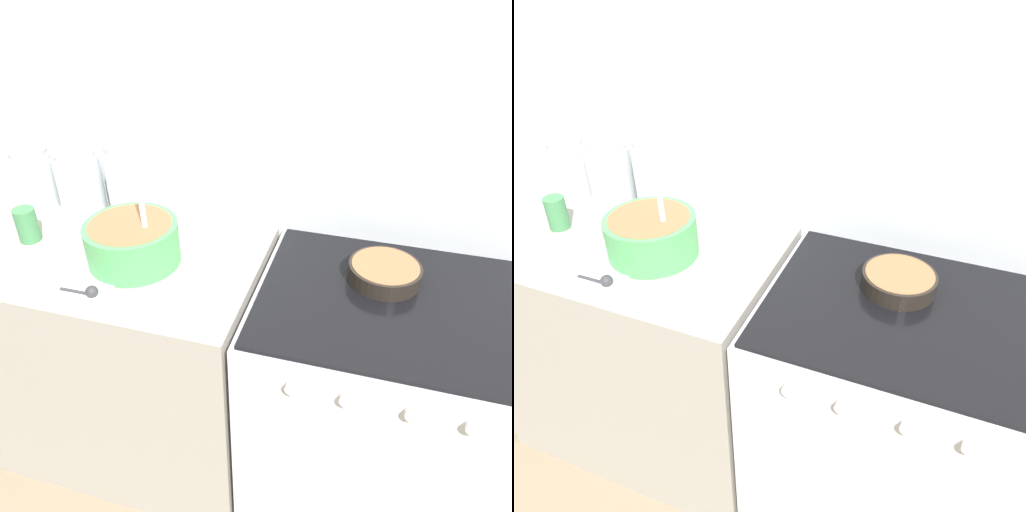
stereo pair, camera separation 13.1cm
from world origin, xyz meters
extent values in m
cube|color=silver|center=(0.00, 0.63, 1.20)|extent=(4.95, 0.05, 2.40)
cube|color=#9E998E|center=(-0.49, 0.30, 0.45)|extent=(0.98, 0.61, 0.91)
cube|color=silver|center=(0.39, 0.30, 0.45)|extent=(0.76, 0.61, 0.89)
cube|color=black|center=(0.39, 0.30, 0.90)|extent=(0.73, 0.58, 0.01)
cylinder|color=white|center=(0.19, -0.01, 0.83)|extent=(0.04, 0.02, 0.04)
cylinder|color=white|center=(0.32, -0.01, 0.83)|extent=(0.04, 0.02, 0.04)
cylinder|color=white|center=(0.47, -0.01, 0.83)|extent=(0.04, 0.02, 0.04)
cylinder|color=white|center=(0.60, -0.01, 0.83)|extent=(0.04, 0.02, 0.04)
cylinder|color=#4CA559|center=(-0.37, 0.28, 0.97)|extent=(0.28, 0.28, 0.13)
cylinder|color=#8C603D|center=(-0.37, 0.28, 1.00)|extent=(0.24, 0.24, 0.07)
cylinder|color=white|center=(-0.33, 0.28, 1.06)|extent=(0.02, 0.02, 0.26)
cylinder|color=black|center=(0.36, 0.39, 0.93)|extent=(0.21, 0.21, 0.05)
cylinder|color=#8C603D|center=(0.36, 0.39, 0.94)|extent=(0.19, 0.19, 0.04)
cylinder|color=silver|center=(-0.87, 0.51, 1.00)|extent=(0.14, 0.14, 0.20)
cylinder|color=olive|center=(-0.87, 0.51, 0.97)|extent=(0.12, 0.12, 0.12)
cylinder|color=#B2B2B7|center=(-0.87, 0.51, 1.11)|extent=(0.13, 0.13, 0.02)
cylinder|color=silver|center=(-0.68, 0.51, 1.01)|extent=(0.15, 0.15, 0.21)
cylinder|color=red|center=(-0.68, 0.51, 0.97)|extent=(0.14, 0.14, 0.13)
cylinder|color=#B2B2B7|center=(-0.68, 0.51, 1.13)|extent=(0.14, 0.14, 0.02)
cylinder|color=silver|center=(-0.50, 0.51, 1.03)|extent=(0.13, 0.13, 0.26)
cylinder|color=silver|center=(-0.50, 0.51, 0.98)|extent=(0.12, 0.12, 0.15)
cylinder|color=#B2B2B7|center=(-0.50, 0.51, 1.17)|extent=(0.12, 0.12, 0.02)
cylinder|color=#3F7F4C|center=(-0.76, 0.30, 0.96)|extent=(0.07, 0.07, 0.11)
cube|color=white|center=(-0.46, 0.18, 0.91)|extent=(0.23, 0.33, 0.01)
cylinder|color=#333338|center=(-0.46, 0.09, 0.91)|extent=(0.09, 0.01, 0.01)
sphere|color=#333338|center=(-0.41, 0.09, 0.92)|extent=(0.04, 0.04, 0.04)
camera|label=1|loc=(0.32, -0.83, 1.77)|focal=35.00mm
camera|label=2|loc=(0.45, -0.78, 1.77)|focal=35.00mm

